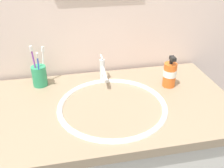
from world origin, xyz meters
The scene contains 8 objects.
tiled_wall_back centered at (0.00, 0.34, 1.20)m, with size 2.24×0.04×2.40m, color beige.
sink_basin centered at (0.00, -0.03, 0.86)m, with size 0.46×0.46×0.09m.
faucet centered at (0.00, 0.19, 0.95)m, with size 0.02×0.15×0.12m.
toothbrush_cup centered at (-0.29, 0.22, 0.94)m, with size 0.07×0.07×0.10m, color #2D9966.
toothbrush_white centered at (-0.27, 0.24, 1.00)m, with size 0.03×0.03×0.17m.
toothbrush_purple centered at (-0.31, 0.21, 1.01)m, with size 0.02×0.02×0.20m.
toothbrush_blue centered at (-0.29, 0.19, 1.00)m, with size 0.02×0.04×0.18m.
soap_dispenser centered at (0.29, 0.09, 0.95)m, with size 0.06×0.06×0.15m.
Camera 1 is at (-0.19, -0.92, 1.51)m, focal length 42.59 mm.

